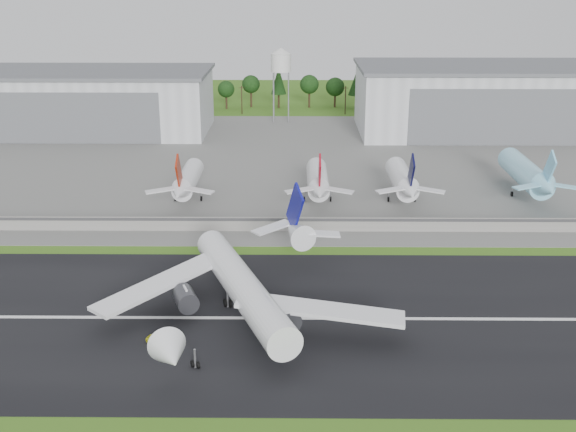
{
  "coord_description": "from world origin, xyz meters",
  "views": [
    {
      "loc": [
        0.51,
        -105.18,
        58.93
      ],
      "look_at": [
        -0.85,
        40.0,
        9.0
      ],
      "focal_mm": 45.0,
      "sensor_mm": 36.0,
      "label": 1
    }
  ],
  "objects_px": {
    "main_airliner": "(242,294)",
    "parked_jet_skyblue": "(529,175)",
    "ground_vehicle": "(159,339)",
    "parked_jet_red_b": "(318,181)",
    "parked_jet_navy": "(403,181)",
    "parked_jet_red_a": "(187,181)"
  },
  "relations": [
    {
      "from": "parked_jet_navy",
      "to": "parked_jet_skyblue",
      "type": "xyz_separation_m",
      "value": [
        34.24,
        5.05,
        0.35
      ]
    },
    {
      "from": "main_airliner",
      "to": "ground_vehicle",
      "type": "xyz_separation_m",
      "value": [
        -13.21,
        -8.57,
        -4.2
      ]
    },
    {
      "from": "parked_jet_navy",
      "to": "parked_jet_red_b",
      "type": "bearing_deg",
      "value": -179.96
    },
    {
      "from": "parked_jet_red_b",
      "to": "parked_jet_navy",
      "type": "bearing_deg",
      "value": 0.04
    },
    {
      "from": "parked_jet_navy",
      "to": "parked_jet_red_a",
      "type": "bearing_deg",
      "value": -179.96
    },
    {
      "from": "parked_jet_red_b",
      "to": "main_airliner",
      "type": "bearing_deg",
      "value": -102.89
    },
    {
      "from": "ground_vehicle",
      "to": "parked_jet_navy",
      "type": "xyz_separation_m",
      "value": [
        50.92,
        75.55,
        5.53
      ]
    },
    {
      "from": "main_airliner",
      "to": "parked_jet_red_a",
      "type": "bearing_deg",
      "value": -94.6
    },
    {
      "from": "ground_vehicle",
      "to": "parked_jet_skyblue",
      "type": "distance_m",
      "value": 117.4
    },
    {
      "from": "main_airliner",
      "to": "parked_jet_red_b",
      "type": "relative_size",
      "value": 1.83
    },
    {
      "from": "main_airliner",
      "to": "ground_vehicle",
      "type": "relative_size",
      "value": 13.35
    },
    {
      "from": "parked_jet_red_a",
      "to": "parked_jet_navy",
      "type": "xyz_separation_m",
      "value": [
        56.91,
        0.04,
        0.24
      ]
    },
    {
      "from": "main_airliner",
      "to": "parked_jet_skyblue",
      "type": "bearing_deg",
      "value": -155.57
    },
    {
      "from": "main_airliner",
      "to": "parked_jet_navy",
      "type": "relative_size",
      "value": 1.83
    },
    {
      "from": "ground_vehicle",
      "to": "parked_jet_skyblue",
      "type": "bearing_deg",
      "value": -30.47
    },
    {
      "from": "parked_jet_red_b",
      "to": "parked_jet_skyblue",
      "type": "xyz_separation_m",
      "value": [
        56.63,
        5.07,
        0.46
      ]
    },
    {
      "from": "parked_jet_red_b",
      "to": "parked_jet_skyblue",
      "type": "distance_m",
      "value": 56.86
    },
    {
      "from": "main_airliner",
      "to": "parked_jet_red_a",
      "type": "distance_m",
      "value": 69.64
    },
    {
      "from": "parked_jet_skyblue",
      "to": "parked_jet_navy",
      "type": "bearing_deg",
      "value": -171.61
    },
    {
      "from": "parked_jet_red_b",
      "to": "parked_jet_navy",
      "type": "relative_size",
      "value": 1.0
    },
    {
      "from": "main_airliner",
      "to": "parked_jet_red_b",
      "type": "xyz_separation_m",
      "value": [
        15.33,
        66.96,
        1.22
      ]
    },
    {
      "from": "parked_jet_red_b",
      "to": "ground_vehicle",
      "type": "bearing_deg",
      "value": -110.7
    }
  ]
}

